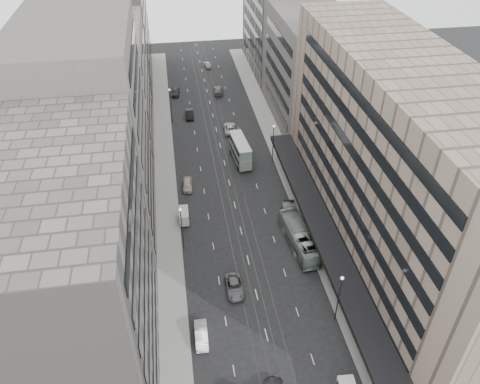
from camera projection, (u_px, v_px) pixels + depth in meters
ground at (258, 300)px, 66.37m from camera, size 220.00×220.00×0.00m
sidewalk_right at (280, 154)px, 97.53m from camera, size 4.00×125.00×0.15m
sidewalk_left at (165, 164)px, 94.49m from camera, size 4.00×125.00×0.15m
department_store at (398, 168)px, 66.48m from camera, size 19.20×60.00×30.00m
building_right_mid at (310, 70)px, 103.08m from camera, size 15.00×28.00×24.00m
building_right_far at (280, 20)px, 125.63m from camera, size 15.00×32.00×28.00m
building_left_a at (72, 289)px, 48.35m from camera, size 15.00×28.00×30.00m
building_left_b at (92, 141)px, 68.53m from camera, size 15.00×26.00×34.00m
building_left_c at (109, 92)px, 92.59m from camera, size 15.00×28.00×25.00m
building_left_d at (117, 32)px, 117.81m from camera, size 15.00×38.00×28.00m
lamp_right_near at (339, 294)px, 60.53m from camera, size 0.44×0.44×8.32m
lamp_right_far at (273, 139)px, 92.19m from camera, size 0.44×0.44×8.32m
lamp_left_near at (182, 224)px, 71.53m from camera, size 0.44×0.44×8.32m
lamp_left_far at (170, 102)px, 105.57m from camera, size 0.44×0.44×8.32m
bus_near at (299, 238)px, 74.28m from camera, size 4.04×12.57×3.44m
bus_far at (292, 222)px, 77.94m from camera, size 2.99×9.88×2.71m
double_decker at (240, 150)px, 93.70m from camera, size 3.42×9.12×4.88m
panel_van at (184, 216)px, 79.45m from camera, size 1.82×3.59×2.24m
sedan_1 at (201, 335)px, 60.67m from camera, size 1.75×4.73×1.55m
sedan_2 at (234, 287)px, 67.37m from camera, size 2.47×5.27×1.46m
sedan_4 at (188, 185)px, 87.48m from camera, size 2.15×4.68×1.55m
sedan_5 at (190, 114)px, 110.19m from camera, size 1.84×4.88×1.59m
sedan_6 at (230, 128)px, 104.79m from camera, size 2.88×5.88×1.61m
sedan_7 at (218, 90)px, 120.97m from camera, size 2.69×5.68×1.60m
sedan_8 at (176, 92)px, 120.10m from camera, size 2.38×4.92×1.62m
sedan_9 at (207, 65)px, 135.28m from camera, size 1.98×4.28×1.36m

